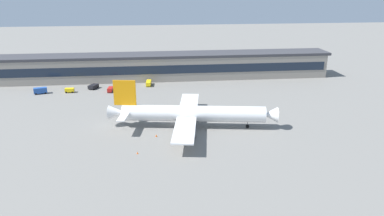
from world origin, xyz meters
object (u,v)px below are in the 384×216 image
Objects in this scene: pushback_tractor at (93,86)px; follow_me_car at (110,89)px; baggage_tug at (69,90)px; traffic_cone_1 at (137,153)px; belt_loader at (149,83)px; traffic_cone_0 at (156,135)px; airliner at (191,114)px; crew_van at (40,90)px.

follow_me_car reaches higher than pushback_tractor.
baggage_tug is 69.31m from traffic_cone_1.
belt_loader reaches higher than traffic_cone_0.
baggage_tug is 33.71m from belt_loader.
belt_loader is 9.30× the size of traffic_cone_0.
airliner is 72.36m from crew_van.
traffic_cone_1 is (-16.26, -17.99, -4.21)m from airliner.
baggage_tug is 0.65× the size of crew_van.
baggage_tug is at bearing 135.59° from airliner.
crew_van is 9.59× the size of traffic_cone_1.
airliner reaches higher than belt_loader.
traffic_cone_0 is (25.55, -56.37, -0.70)m from pushback_tractor.
baggage_tug is 0.56× the size of belt_loader.
follow_me_car is 63.00m from traffic_cone_1.
traffic_cone_0 is at bearing -56.00° from baggage_tug.
baggage_tug is (-45.69, 44.75, -3.41)m from airliner.
airliner is 13.51m from traffic_cone_0.
crew_van reaches higher than traffic_cone_0.
crew_van is 45.13m from belt_loader.
baggage_tug is at bearing 124.00° from traffic_cone_0.
follow_me_car is at bearing 109.53° from traffic_cone_0.
belt_loader is 18.26m from follow_me_car.
crew_van is at bearing -177.14° from baggage_tug.
airliner is 9.73× the size of pushback_tractor.
crew_van is at bearing 132.28° from traffic_cone_0.
airliner is 52.51m from follow_me_car.
pushback_tractor is 1.19× the size of follow_me_car.
traffic_cone_1 is at bearing -73.31° from pushback_tractor.
airliner reaches higher than traffic_cone_1.
pushback_tractor is 70.67m from traffic_cone_1.
baggage_tug reaches higher than pushback_tractor.
belt_loader is at bearing 10.73° from crew_van.
pushback_tractor is 21.42m from crew_van.
baggage_tug is at bearing -166.58° from belt_loader.
belt_loader is at bearing 91.84° from traffic_cone_0.
traffic_cone_1 is (12.62, -61.72, -0.80)m from follow_me_car.
crew_van is at bearing 123.39° from traffic_cone_1.
crew_van is at bearing -169.27° from belt_loader.
crew_van is 28.37m from follow_me_car.
crew_van is 74.47m from traffic_cone_1.
belt_loader reaches higher than follow_me_car.
airliner is at bearing 47.90° from traffic_cone_1.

